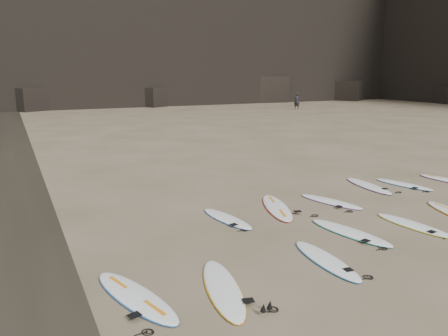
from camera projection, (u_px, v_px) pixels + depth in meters
The scene contains 13 objects.
ground at pixel (366, 235), 11.24m from camera, with size 240.00×240.00×0.00m, color #897559.
surfboard_0 at pixel (223, 288), 8.41m from camera, with size 0.61×2.55×0.09m, color white.
surfboard_1 at pixel (326, 260), 9.67m from camera, with size 0.56×2.35×0.08m, color white.
surfboard_2 at pixel (350, 232), 11.34m from camera, with size 0.60×2.51×0.09m, color white.
surfboard_3 at pixel (413, 225), 11.89m from camera, with size 0.55×2.30×0.08m, color white.
surfboard_5 at pixel (227, 218), 12.42m from camera, with size 0.53×2.21×0.08m, color white.
surfboard_6 at pixel (277, 207), 13.43m from camera, with size 0.66×2.74×0.10m, color white.
surfboard_7 at pixel (331, 201), 14.06m from camera, with size 0.55×2.28×0.08m, color white.
surfboard_8 at pixel (368, 186), 16.02m from camera, with size 0.61×2.55×0.09m, color white.
surfboard_9 at pixel (404, 184), 16.22m from camera, with size 0.55×2.27×0.08m, color white.
surfboard_11 at pixel (136, 296), 8.09m from camera, with size 0.63×2.61×0.09m, color white.
person_a at pixel (297, 101), 49.71m from camera, with size 0.69×0.45×1.88m, color black.
person_b at pixel (298, 99), 54.70m from camera, with size 0.81×0.63×1.68m, color black.
Camera 1 is at (-7.97, -7.91, 4.10)m, focal length 35.00 mm.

